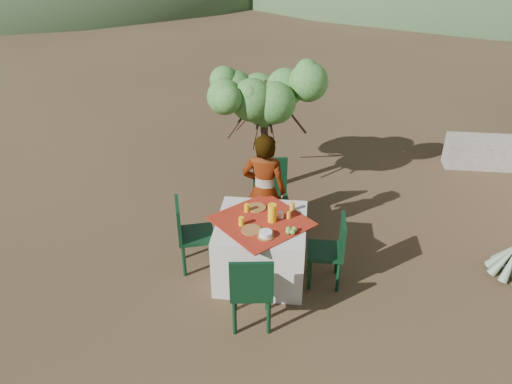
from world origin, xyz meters
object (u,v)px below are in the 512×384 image
at_px(chair_right, 332,248).
at_px(shrub_tree, 269,102).
at_px(person, 264,191).
at_px(chair_far, 271,192).
at_px(chair_near, 251,288).
at_px(table, 261,248).
at_px(juice_pitcher, 272,213).
at_px(chair_left, 189,232).

height_order(chair_right, shrub_tree, shrub_tree).
xyz_separation_m(person, shrub_tree, (-0.08, 1.44, 0.64)).
distance_m(chair_far, chair_right, 1.34).
relative_size(chair_near, person, 0.61).
distance_m(chair_right, shrub_tree, 2.52).
bearing_deg(table, juice_pitcher, 3.71).
xyz_separation_m(table, person, (-0.03, 0.65, 0.39)).
relative_size(table, juice_pitcher, 6.00).
xyz_separation_m(person, juice_pitcher, (0.15, -0.64, 0.10)).
distance_m(person, shrub_tree, 1.58).
xyz_separation_m(chair_left, chair_right, (1.68, -0.10, -0.03)).
distance_m(table, chair_near, 0.90).
distance_m(chair_left, juice_pitcher, 1.05).
height_order(table, chair_right, chair_right).
bearing_deg(shrub_tree, person, -86.79).
bearing_deg(juice_pitcher, chair_far, 95.79).
height_order(chair_near, juice_pitcher, juice_pitcher).
xyz_separation_m(chair_near, chair_right, (0.83, 0.83, -0.04)).
xyz_separation_m(chair_far, person, (-0.05, -0.37, 0.22)).
distance_m(chair_near, shrub_tree, 3.11).
relative_size(person, shrub_tree, 0.86).
distance_m(chair_far, chair_near, 1.91).
relative_size(chair_left, juice_pitcher, 4.23).
distance_m(person, juice_pitcher, 0.67).
height_order(chair_far, chair_right, chair_far).
relative_size(shrub_tree, juice_pitcher, 8.26).
xyz_separation_m(table, juice_pitcher, (0.12, 0.01, 0.49)).
bearing_deg(shrub_tree, juice_pitcher, -83.58).
height_order(chair_left, person, person).
distance_m(chair_near, juice_pitcher, 0.97).
distance_m(table, chair_left, 0.88).
relative_size(chair_far, chair_near, 1.06).
bearing_deg(juice_pitcher, chair_right, -5.07).
bearing_deg(chair_right, person, -130.45).
distance_m(table, shrub_tree, 2.34).
xyz_separation_m(chair_near, person, (-0.02, 1.54, 0.25)).
bearing_deg(table, chair_near, -90.57).
height_order(chair_far, person, person).
xyz_separation_m(chair_near, juice_pitcher, (0.13, 0.89, 0.35)).
xyz_separation_m(table, chair_near, (-0.01, -0.88, 0.14)).
bearing_deg(chair_near, person, -96.94).
height_order(shrub_tree, juice_pitcher, shrub_tree).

